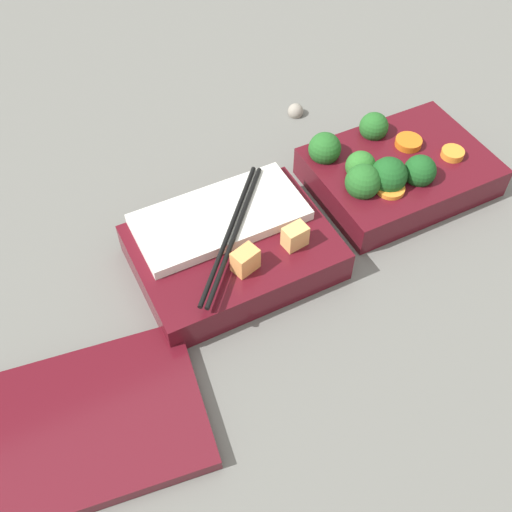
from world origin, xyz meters
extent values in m
plane|color=slate|center=(0.00, 0.00, 0.00)|extent=(3.00, 3.00, 0.00)
cube|color=#510F19|center=(-0.13, -0.01, 0.02)|extent=(0.21, 0.15, 0.04)
sphere|color=#236023|center=(-0.12, -0.07, 0.05)|extent=(0.04, 0.04, 0.04)
sphere|color=#236023|center=(-0.05, -0.06, 0.05)|extent=(0.04, 0.04, 0.04)
sphere|color=#19511E|center=(-0.13, 0.02, 0.05)|extent=(0.04, 0.04, 0.04)
sphere|color=#236023|center=(-0.06, 0.01, 0.05)|extent=(0.04, 0.04, 0.04)
sphere|color=#19511E|center=(-0.09, 0.01, 0.05)|extent=(0.04, 0.04, 0.04)
sphere|color=#2D7028|center=(-0.07, -0.02, 0.05)|extent=(0.04, 0.04, 0.04)
cylinder|color=orange|center=(-0.19, 0.01, 0.04)|extent=(0.04, 0.04, 0.01)
cylinder|color=orange|center=(-0.15, -0.03, 0.04)|extent=(0.04, 0.04, 0.01)
cylinder|color=orange|center=(-0.07, 0.00, 0.04)|extent=(0.03, 0.03, 0.01)
cylinder|color=orange|center=(-0.08, 0.03, 0.04)|extent=(0.05, 0.05, 0.01)
cube|color=#510F19|center=(0.11, 0.01, 0.02)|extent=(0.21, 0.15, 0.04)
cube|color=white|center=(0.11, -0.02, 0.05)|extent=(0.19, 0.09, 0.01)
cube|color=#EAB266|center=(0.05, 0.05, 0.05)|extent=(0.03, 0.02, 0.03)
cube|color=#F4A356|center=(0.11, 0.05, 0.05)|extent=(0.03, 0.02, 0.03)
cylinder|color=black|center=(0.11, 0.01, 0.05)|extent=(0.14, 0.15, 0.01)
cylinder|color=black|center=(0.11, 0.01, 0.05)|extent=(0.14, 0.15, 0.01)
cube|color=#510F19|center=(0.31, 0.13, 0.01)|extent=(0.23, 0.18, 0.01)
sphere|color=gray|center=(-0.08, -0.19, 0.01)|extent=(0.02, 0.02, 0.02)
camera|label=1|loc=(0.28, 0.39, 0.53)|focal=42.00mm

